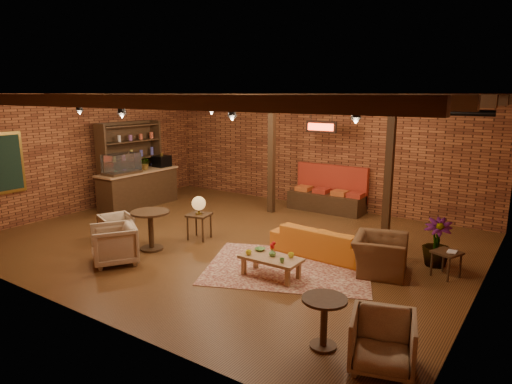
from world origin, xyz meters
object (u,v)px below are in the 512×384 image
Objects in this scene: round_table_left at (151,224)px; armchair_b at (114,242)px; coffee_table at (271,259)px; side_table_lamp at (199,207)px; sofa at (323,241)px; plant_tall at (441,195)px; armchair_far at (383,339)px; armchair_right at (380,249)px; armchair_a at (116,227)px; round_table_right at (324,315)px; side_table_book at (447,253)px.

round_table_left is 1.00× the size of armchair_b.
side_table_lamp is at bearing 159.57° from coffee_table.
sofa is 1.89× the size of coffee_table.
sofa is 2.38m from plant_tall.
side_table_lamp reaches higher than armchair_far.
armchair_b is 0.79× the size of armchair_right.
round_table_left is (-3.12, -1.70, 0.26)m from sofa.
sofa is at bearing 66.02° from armchair_right.
armchair_right is at bearing -52.48° from armchair_a.
armchair_right is (4.37, 1.47, -0.10)m from round_table_left.
plant_tall is (0.49, 3.78, 0.92)m from round_table_right.
armchair_far is at bearing -26.46° from side_table_lamp.
plant_tall is (-0.28, 0.45, 0.94)m from side_table_book.
side_table_book is at bearing -171.42° from sofa.
side_table_lamp reaches higher than round_table_right.
armchair_right reaches higher than side_table_book.
armchair_a is at bearing 172.69° from armchair_b.
coffee_table is 3.12m from side_table_book.
side_table_lamp is 1.18× the size of armchair_b.
sofa is at bearing 116.22° from round_table_right.
armchair_b is 6.20m from plant_tall.
side_table_lamp reaches higher than armchair_a.
armchair_b is 4.66m from round_table_right.
armchair_right reaches higher than armchair_b.
round_table_left reaches higher than armchair_far.
coffee_table is 1.32× the size of armchair_b.
side_table_book is (1.05, 0.47, -0.02)m from armchair_right.
round_table_left is at bearing 31.28° from sofa.
armchair_right reaches higher than round_table_left.
round_table_left reaches higher than side_table_book.
side_table_lamp is 4.04m from armchair_right.
round_table_left is 1.09× the size of armchair_far.
sofa is 2.49× the size of armchair_b.
sofa is 1.98× the size of armchair_right.
armchair_b is at bearing -108.61° from armchair_a.
round_table_left is at bearing -107.92° from side_table_lamp.
side_table_lamp is at bearing 81.88° from armchair_right.
round_table_left is (-2.84, -0.18, 0.22)m from coffee_table.
armchair_far reaches higher than round_table_right.
side_table_book is (2.30, 0.24, 0.14)m from sofa.
round_table_right reaches higher than armchair_a.
armchair_right is at bearing -129.38° from plant_tall.
side_table_lamp is 1.86m from armchair_a.
coffee_table is at bearing 131.46° from armchair_far.
coffee_table is 1.32× the size of round_table_left.
plant_tall reaches higher than armchair_a.
side_table_book is at bearing 9.37° from side_table_lamp.
side_table_book is (6.46, 2.00, 0.10)m from armchair_a.
armchair_b is at bearing 174.59° from round_table_right.
armchair_far is (6.46, -1.36, 0.04)m from armchair_a.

